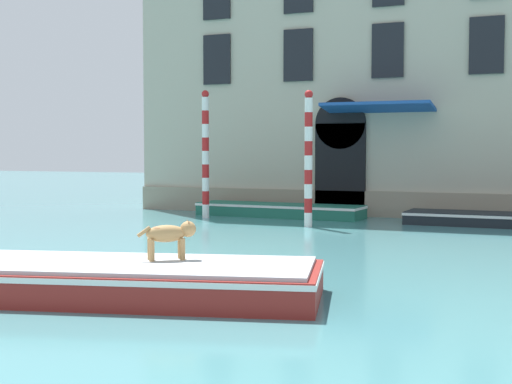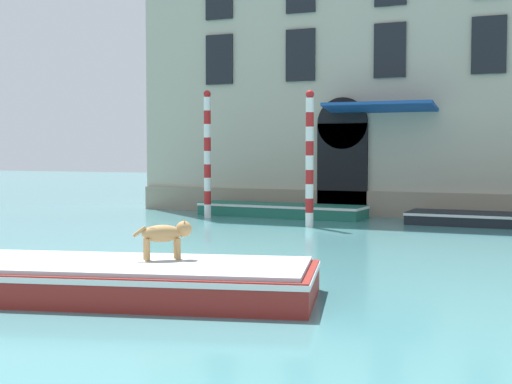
% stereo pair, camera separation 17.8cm
% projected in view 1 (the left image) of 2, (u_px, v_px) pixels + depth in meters
% --- Properties ---
extents(palazzo_left, '(15.52, 7.40, 12.88)m').
position_uv_depth(palazzo_left, '(364.00, 39.00, 26.73)').
color(palazzo_left, '#B2A893').
rests_on(palazzo_left, ground_plane).
extents(boat_foreground, '(7.98, 3.96, 0.54)m').
position_uv_depth(boat_foreground, '(68.00, 277.00, 10.86)').
color(boat_foreground, maroon).
rests_on(boat_foreground, ground_plane).
extents(dog_on_deck, '(0.76, 0.64, 0.61)m').
position_uv_depth(dog_on_deck, '(170.00, 234.00, 10.92)').
color(dog_on_deck, tan).
rests_on(dog_on_deck, boat_foreground).
extents(boat_moored_near_palazzo, '(5.80, 1.73, 0.44)m').
position_uv_depth(boat_moored_near_palazzo, '(279.00, 210.00, 23.88)').
color(boat_moored_near_palazzo, '#1E6651').
rests_on(boat_moored_near_palazzo, ground_plane).
extents(boat_moored_far, '(5.49, 1.80, 0.38)m').
position_uv_depth(boat_moored_far, '(500.00, 219.00, 20.97)').
color(boat_moored_far, black).
rests_on(boat_moored_far, ground_plane).
extents(mooring_pole_0, '(0.24, 0.24, 4.20)m').
position_uv_depth(mooring_pole_0, '(206.00, 154.00, 23.48)').
color(mooring_pole_0, white).
rests_on(mooring_pole_0, ground_plane).
extents(mooring_pole_2, '(0.24, 0.24, 3.97)m').
position_uv_depth(mooring_pole_2, '(308.00, 158.00, 20.65)').
color(mooring_pole_2, white).
rests_on(mooring_pole_2, ground_plane).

